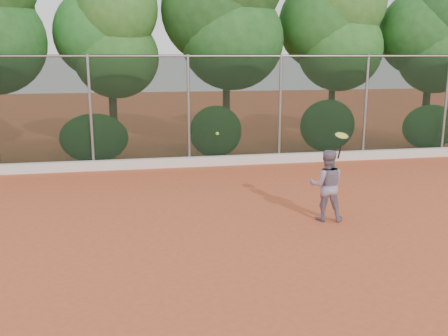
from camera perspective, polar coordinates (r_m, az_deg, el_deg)
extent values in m
plane|color=#C0512D|center=(9.52, 1.13, -8.68)|extent=(80.00, 80.00, 0.00)
cube|color=silver|center=(15.95, -3.89, 0.70)|extent=(24.00, 0.20, 0.30)
imported|color=gray|center=(10.86, 11.63, -1.94)|extent=(0.88, 0.76, 1.54)
cube|color=black|center=(15.87, -4.06, 6.50)|extent=(24.00, 0.01, 3.50)
cylinder|color=gray|center=(15.77, -4.16, 12.65)|extent=(24.00, 0.06, 0.06)
cylinder|color=gray|center=(15.81, -14.98, 6.07)|extent=(0.09, 0.09, 3.50)
cylinder|color=gray|center=(15.87, -4.06, 6.50)|extent=(0.09, 0.09, 3.50)
cylinder|color=gray|center=(16.49, 6.42, 6.69)|extent=(0.09, 0.09, 3.50)
cylinder|color=gray|center=(17.60, 15.86, 6.67)|extent=(0.09, 0.09, 3.50)
cylinder|color=gray|center=(19.13, 23.99, 6.51)|extent=(0.09, 0.09, 3.50)
cylinder|color=#492C1C|center=(18.12, -12.49, 5.26)|extent=(0.28, 0.28, 2.40)
ellipsoid|color=#285B1F|center=(17.87, -12.19, 12.25)|extent=(2.90, 2.40, 2.80)
ellipsoid|color=#205F21|center=(18.20, -13.92, 14.70)|extent=(3.20, 2.70, 3.10)
ellipsoid|color=#2D6321|center=(17.73, -12.12, 17.44)|extent=(2.70, 2.30, 2.90)
cylinder|color=#432B19|center=(18.11, 0.27, 6.51)|extent=(0.26, 0.26, 3.00)
ellipsoid|color=#31712B|center=(17.95, 0.98, 14.45)|extent=(3.60, 3.00, 3.50)
ellipsoid|color=#2A6024|center=(18.20, -0.82, 17.58)|extent=(3.90, 3.20, 3.80)
cylinder|color=#462C1B|center=(19.51, 12.13, 6.24)|extent=(0.24, 0.24, 2.70)
ellipsoid|color=#255C1F|center=(19.38, 13.14, 13.12)|extent=(3.20, 2.70, 3.10)
ellipsoid|color=#1E511B|center=(19.49, 11.51, 15.84)|extent=(3.50, 2.90, 3.40)
ellipsoid|color=#2D6322|center=(19.42, 13.81, 18.12)|extent=(3.00, 2.50, 3.10)
cylinder|color=#3A2616|center=(20.89, 22.00, 5.74)|extent=(0.28, 0.28, 2.50)
ellipsoid|color=#36702A|center=(20.79, 23.15, 11.85)|extent=(3.00, 2.50, 2.90)
ellipsoid|color=#2E6C29|center=(20.79, 21.70, 14.18)|extent=(3.30, 2.80, 3.20)
ellipsoid|color=#266327|center=(20.83, 23.94, 16.20)|extent=(2.80, 2.40, 3.00)
ellipsoid|color=#326B28|center=(16.72, -14.62, 3.32)|extent=(2.20, 1.16, 1.60)
ellipsoid|color=#346D29|center=(16.90, -0.96, 4.18)|extent=(1.80, 1.04, 1.76)
ellipsoid|color=#306827|center=(17.99, 11.74, 4.76)|extent=(2.00, 1.10, 1.84)
ellipsoid|color=#32762D|center=(19.88, 22.48, 4.36)|extent=(2.16, 1.12, 1.64)
cylinder|color=black|center=(10.66, 13.08, 1.82)|extent=(0.04, 0.15, 0.31)
torus|color=black|center=(10.55, 13.30, 3.62)|extent=(0.33, 0.32, 0.14)
cylinder|color=#BCCD3C|center=(10.55, 13.30, 3.62)|extent=(0.28, 0.27, 0.10)
sphere|color=#BCD731|center=(10.35, -0.77, 3.97)|extent=(0.07, 0.07, 0.07)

